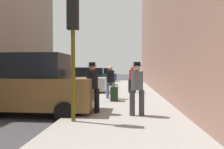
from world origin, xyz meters
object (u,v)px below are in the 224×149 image
Objects in this scene: pedestrian_in_red_jacket at (132,78)px; pedestrian_with_fedora at (92,85)px; fire_hydrant at (106,85)px; parked_blue_sedan at (100,76)px; parked_silver_sedan at (76,81)px; traffic_light at (73,33)px; parked_dark_green_sedan at (92,78)px; pedestrian_in_jeans at (110,80)px; rolling_suitcase at (114,94)px; pedestrian_with_beanie at (137,86)px; parked_bronze_suv at (34,87)px.

pedestrian_with_fedora is at bearing -102.83° from pedestrian_in_red_jacket.
fire_hydrant is 0.40× the size of pedestrian_with_fedora.
parked_blue_sedan is 2.39× the size of pedestrian_with_fedora.
parked_silver_sedan is 1.17× the size of traffic_light.
pedestrian_in_red_jacket is (3.75, -0.20, 0.26)m from parked_silver_sedan.
parked_dark_green_sedan is 2.50× the size of pedestrian_in_jeans.
pedestrian_in_red_jacket is (3.75, -13.13, 0.26)m from parked_blue_sedan.
rolling_suitcase is (0.59, 2.99, -0.65)m from pedestrian_with_fedora.
pedestrian_in_jeans reaches higher than parked_silver_sedan.
rolling_suitcase is (0.26, -0.78, -0.61)m from pedestrian_in_jeans.
pedestrian_with_beanie reaches higher than parked_dark_green_sedan.
parked_bronze_suv is 4.36m from pedestrian_in_jeans.
fire_hydrant is 0.40× the size of pedestrian_with_beanie.
parked_silver_sedan and parked_blue_sedan have the same top height.
pedestrian_in_jeans is at bearing -112.00° from pedestrian_in_red_jacket.
traffic_light is at bearing -82.77° from parked_dark_green_sedan.
fire_hydrant is 3.00m from pedestrian_in_red_jacket.
pedestrian_in_red_jacket is 3.90m from rolling_suitcase.
pedestrian_with_beanie is at bearing -10.05° from pedestrian_with_fedora.
parked_blue_sedan is 1.18× the size of traffic_light.
pedestrian_in_red_jacket is at bearing 68.00° from pedestrian_in_jeans.
traffic_light is at bearing -106.81° from pedestrian_with_fedora.
pedestrian_in_red_jacket is (1.53, 6.72, -0.03)m from pedestrian_with_fedora.
fire_hydrant is (1.80, -4.49, -0.35)m from parked_dark_green_sedan.
fire_hydrant is 0.41× the size of pedestrian_in_jeans.
fire_hydrant is 0.41× the size of pedestrian_in_red_jacket.
pedestrian_with_fedora is at bearing 169.95° from pedestrian_with_beanie.
parked_dark_green_sedan is 14.86m from traffic_light.
parked_bronze_suv is 4.46× the size of rolling_suitcase.
pedestrian_with_beanie is at bearing -7.84° from parked_bronze_suv.
pedestrian_in_red_jacket reaches higher than fire_hydrant.
parked_blue_sedan is at bearing 99.37° from fire_hydrant.
traffic_light is 4.87m from rolling_suitcase.
pedestrian_with_beanie is (3.76, -0.52, 0.10)m from parked_bronze_suv.
parked_silver_sedan is 4.06m from pedestrian_in_jeans.
rolling_suitcase is at bearing 77.13° from traffic_light.
parked_silver_sedan is 4.85m from rolling_suitcase.
pedestrian_with_beanie is (1.96, -9.19, 0.64)m from fire_hydrant.
parked_bronze_suv reaches higher than pedestrian_with_beanie.
traffic_light is 2.06m from pedestrian_with_fedora.
parked_bronze_suv is at bearing -90.00° from parked_dark_green_sedan.
parked_bronze_suv is 1.10× the size of parked_silver_sedan.
parked_blue_sedan is 2.39× the size of pedestrian_with_beanie.
pedestrian_in_jeans is 1.00× the size of pedestrian_in_red_jacket.
parked_silver_sedan is at bearing 90.00° from parked_bronze_suv.
pedestrian_in_red_jacket is (1.90, 7.93, -1.65)m from traffic_light.
parked_bronze_suv reaches higher than pedestrian_in_red_jacket.
parked_dark_green_sedan is at bearing 90.00° from parked_bronze_suv.
fire_hydrant is 10.38m from traffic_light.
parked_bronze_suv is 2.61× the size of pedestrian_with_fedora.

